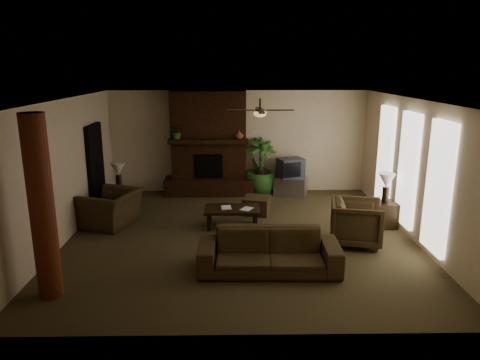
{
  "coord_description": "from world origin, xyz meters",
  "views": [
    {
      "loc": [
        -0.15,
        -8.62,
        3.42
      ],
      "look_at": [
        0.0,
        0.4,
        1.1
      ],
      "focal_mm": 33.18,
      "sensor_mm": 36.0,
      "label": 1
    }
  ],
  "objects_px": {
    "tv_stand": "(291,186)",
    "lamp_right": "(387,183)",
    "floor_vase": "(262,179)",
    "lamp_left": "(118,171)",
    "floor_plant": "(260,179)",
    "sofa": "(269,245)",
    "coffee_table": "(232,210)",
    "log_column": "(42,208)",
    "armchair_right": "(357,220)",
    "side_table_left": "(120,200)",
    "ottoman": "(257,205)",
    "side_table_right": "(384,214)",
    "armchair_left": "(111,203)"
  },
  "relations": [
    {
      "from": "armchair_right",
      "to": "side_table_right",
      "type": "xyz_separation_m",
      "value": [
        0.87,
        0.97,
        -0.21
      ]
    },
    {
      "from": "armchair_right",
      "to": "log_column",
      "type": "bearing_deg",
      "value": 122.37
    },
    {
      "from": "armchair_left",
      "to": "side_table_left",
      "type": "xyz_separation_m",
      "value": [
        -0.06,
        0.99,
        -0.24
      ]
    },
    {
      "from": "coffee_table",
      "to": "lamp_left",
      "type": "bearing_deg",
      "value": 157.47
    },
    {
      "from": "floor_plant",
      "to": "lamp_right",
      "type": "height_order",
      "value": "lamp_right"
    },
    {
      "from": "armchair_left",
      "to": "floor_plant",
      "type": "bearing_deg",
      "value": 143.49
    },
    {
      "from": "tv_stand",
      "to": "floor_plant",
      "type": "bearing_deg",
      "value": -166.73
    },
    {
      "from": "armchair_right",
      "to": "ottoman",
      "type": "distance_m",
      "value": 2.69
    },
    {
      "from": "ottoman",
      "to": "side_table_right",
      "type": "relative_size",
      "value": 1.09
    },
    {
      "from": "sofa",
      "to": "side_table_right",
      "type": "relative_size",
      "value": 4.36
    },
    {
      "from": "floor_vase",
      "to": "lamp_right",
      "type": "distance_m",
      "value": 3.69
    },
    {
      "from": "ottoman",
      "to": "floor_plant",
      "type": "bearing_deg",
      "value": 84.07
    },
    {
      "from": "log_column",
      "to": "armchair_left",
      "type": "bearing_deg",
      "value": 87.88
    },
    {
      "from": "armchair_right",
      "to": "side_table_right",
      "type": "height_order",
      "value": "armchair_right"
    },
    {
      "from": "sofa",
      "to": "armchair_left",
      "type": "distance_m",
      "value": 4.03
    },
    {
      "from": "floor_plant",
      "to": "sofa",
      "type": "bearing_deg",
      "value": -91.54
    },
    {
      "from": "floor_vase",
      "to": "side_table_left",
      "type": "xyz_separation_m",
      "value": [
        -3.53,
        -1.44,
        -0.16
      ]
    },
    {
      "from": "armchair_right",
      "to": "floor_vase",
      "type": "relative_size",
      "value": 1.26
    },
    {
      "from": "sofa",
      "to": "lamp_left",
      "type": "height_order",
      "value": "lamp_left"
    },
    {
      "from": "armchair_left",
      "to": "floor_plant",
      "type": "distance_m",
      "value": 4.2
    },
    {
      "from": "ottoman",
      "to": "side_table_right",
      "type": "distance_m",
      "value": 2.89
    },
    {
      "from": "tv_stand",
      "to": "lamp_right",
      "type": "height_order",
      "value": "lamp_right"
    },
    {
      "from": "lamp_left",
      "to": "armchair_right",
      "type": "bearing_deg",
      "value": -22.49
    },
    {
      "from": "ottoman",
      "to": "side_table_right",
      "type": "xyz_separation_m",
      "value": [
        2.73,
        -0.95,
        0.08
      ]
    },
    {
      "from": "armchair_left",
      "to": "floor_vase",
      "type": "relative_size",
      "value": 1.53
    },
    {
      "from": "log_column",
      "to": "lamp_right",
      "type": "bearing_deg",
      "value": 25.54
    },
    {
      "from": "ottoman",
      "to": "lamp_right",
      "type": "height_order",
      "value": "lamp_right"
    },
    {
      "from": "armchair_right",
      "to": "side_table_right",
      "type": "bearing_deg",
      "value": -30.24
    },
    {
      "from": "armchair_left",
      "to": "armchair_right",
      "type": "distance_m",
      "value": 5.24
    },
    {
      "from": "side_table_right",
      "to": "coffee_table",
      "type": "bearing_deg",
      "value": 179.29
    },
    {
      "from": "side_table_left",
      "to": "floor_vase",
      "type": "bearing_deg",
      "value": 22.17
    },
    {
      "from": "ottoman",
      "to": "lamp_right",
      "type": "bearing_deg",
      "value": -19.37
    },
    {
      "from": "tv_stand",
      "to": "side_table_left",
      "type": "bearing_deg",
      "value": -142.31
    },
    {
      "from": "floor_vase",
      "to": "lamp_left",
      "type": "height_order",
      "value": "lamp_left"
    },
    {
      "from": "sofa",
      "to": "lamp_right",
      "type": "relative_size",
      "value": 3.69
    },
    {
      "from": "log_column",
      "to": "floor_vase",
      "type": "height_order",
      "value": "log_column"
    },
    {
      "from": "armchair_left",
      "to": "side_table_left",
      "type": "relative_size",
      "value": 2.14
    },
    {
      "from": "sofa",
      "to": "armchair_left",
      "type": "bearing_deg",
      "value": 146.4
    },
    {
      "from": "log_column",
      "to": "sofa",
      "type": "distance_m",
      "value": 3.63
    },
    {
      "from": "floor_vase",
      "to": "side_table_left",
      "type": "bearing_deg",
      "value": -157.83
    },
    {
      "from": "floor_vase",
      "to": "sofa",
      "type": "bearing_deg",
      "value": -92.08
    },
    {
      "from": "lamp_left",
      "to": "side_table_right",
      "type": "xyz_separation_m",
      "value": [
        6.03,
        -1.17,
        -0.73
      ]
    },
    {
      "from": "armchair_left",
      "to": "floor_plant",
      "type": "height_order",
      "value": "armchair_left"
    },
    {
      "from": "armchair_right",
      "to": "floor_plant",
      "type": "xyz_separation_m",
      "value": [
        -1.68,
        3.59,
        -0.06
      ]
    },
    {
      "from": "coffee_table",
      "to": "side_table_left",
      "type": "xyz_separation_m",
      "value": [
        -2.72,
        1.14,
        -0.1
      ]
    },
    {
      "from": "side_table_left",
      "to": "armchair_left",
      "type": "bearing_deg",
      "value": -86.71
    },
    {
      "from": "coffee_table",
      "to": "side_table_left",
      "type": "relative_size",
      "value": 2.18
    },
    {
      "from": "sofa",
      "to": "armchair_right",
      "type": "height_order",
      "value": "armchair_right"
    },
    {
      "from": "sofa",
      "to": "log_column",
      "type": "bearing_deg",
      "value": -165.21
    },
    {
      "from": "coffee_table",
      "to": "tv_stand",
      "type": "height_order",
      "value": "tv_stand"
    }
  ]
}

